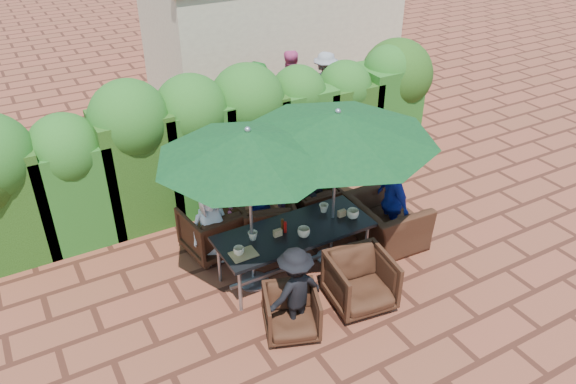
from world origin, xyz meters
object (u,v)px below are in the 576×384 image
chair_near_left (291,311)px  chair_end_right (387,214)px  dining_table (294,234)px  chair_far_mid (267,218)px  umbrella_left (248,145)px  chair_near_right (361,279)px  chair_far_right (313,201)px  chair_far_left (212,228)px  umbrella_right (337,126)px

chair_near_left → chair_end_right: (2.28, 0.99, 0.15)m
dining_table → chair_far_mid: chair_far_mid is taller
umbrella_left → chair_near_right: (1.07, -1.10, -1.80)m
dining_table → chair_far_right: bearing=47.2°
chair_far_mid → chair_near_left: size_ratio=1.22×
chair_far_left → chair_near_right: bearing=114.3°
dining_table → chair_far_mid: (0.03, 0.90, -0.25)m
dining_table → chair_far_left: size_ratio=2.67×
umbrella_left → chair_far_mid: bearing=51.3°
umbrella_left → dining_table: bearing=-7.0°
dining_table → chair_far_left: chair_far_left is taller
dining_table → chair_end_right: size_ratio=1.98×
chair_near_right → chair_end_right: size_ratio=0.73×
chair_far_right → chair_far_mid: bearing=8.4°
umbrella_left → chair_far_right: bearing=30.9°
chair_far_mid → chair_near_left: (-0.66, -1.92, -0.08)m
chair_near_right → chair_end_right: (1.20, 0.99, 0.08)m
chair_near_left → dining_table: bearing=78.7°
chair_near_right → umbrella_right: bearing=86.4°
dining_table → chair_near_left: bearing=-121.7°
chair_near_left → chair_near_right: chair_near_right is taller
chair_far_right → chair_near_right: chair_near_right is taller
chair_far_mid → chair_far_right: chair_far_mid is taller
chair_far_left → chair_far_right: (1.77, -0.05, -0.04)m
umbrella_right → chair_near_right: bearing=-101.4°
dining_table → umbrella_left: bearing=173.0°
chair_far_left → chair_near_right: size_ratio=1.02×
chair_far_left → chair_far_mid: (0.86, -0.16, -0.00)m
dining_table → chair_near_right: bearing=-66.4°
chair_near_left → chair_end_right: chair_end_right is taller
umbrella_left → chair_far_right: umbrella_left is taller
chair_far_right → chair_end_right: (0.71, -1.05, 0.12)m
chair_far_left → chair_near_left: size_ratio=1.22×
chair_near_left → chair_far_mid: bearing=91.4°
dining_table → umbrella_right: size_ratio=0.82×
umbrella_right → chair_end_right: 1.98m
umbrella_right → chair_far_mid: 2.10m
umbrella_left → chair_near_left: (-0.00, -1.10, -1.87)m
umbrella_right → chair_far_left: 2.55m
umbrella_left → chair_end_right: bearing=-2.7°
umbrella_left → umbrella_right: size_ratio=0.89×
chair_far_left → chair_near_left: (0.20, -2.09, -0.08)m
chair_far_mid → chair_near_right: size_ratio=1.01×
umbrella_right → chair_far_left: (-1.48, 1.06, -1.79)m
chair_near_left → umbrella_right: bearing=59.0°
chair_near_right → chair_far_mid: bearing=110.0°
chair_near_left → umbrella_left: bearing=110.3°
dining_table → chair_near_left: dining_table is taller
dining_table → chair_near_left: (-0.63, -1.02, -0.33)m
chair_far_left → chair_far_mid: 0.88m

